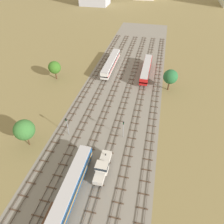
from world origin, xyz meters
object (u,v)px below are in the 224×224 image
(shunter_loco_centre_near, at_px, (102,167))
(diesel_railcar_centre_right_mid, at_px, (146,69))
(signal_post_near, at_px, (67,124))
(signal_post_nearest, at_px, (123,127))
(passenger_coach_left_midfar, at_px, (111,63))
(passenger_coach_centre_left_nearest, at_px, (68,193))

(shunter_loco_centre_near, relative_size, diesel_railcar_centre_right_mid, 0.41)
(shunter_loco_centre_near, xyz_separation_m, signal_post_near, (-12.01, 9.37, 1.74))
(signal_post_nearest, bearing_deg, shunter_loco_centre_near, -101.57)
(passenger_coach_left_midfar, relative_size, signal_post_near, 3.69)
(signal_post_nearest, relative_size, signal_post_near, 0.96)
(passenger_coach_centre_left_nearest, xyz_separation_m, signal_post_near, (-7.20, 17.17, 1.14))
(diesel_railcar_centre_right_mid, xyz_separation_m, signal_post_near, (-16.81, -37.36, 1.16))
(passenger_coach_centre_left_nearest, distance_m, shunter_loco_centre_near, 9.18)
(passenger_coach_centre_left_nearest, height_order, passenger_coach_left_midfar, same)
(passenger_coach_centre_left_nearest, distance_m, passenger_coach_left_midfar, 56.52)
(passenger_coach_centre_left_nearest, height_order, shunter_loco_centre_near, passenger_coach_centre_left_nearest)
(diesel_railcar_centre_right_mid, xyz_separation_m, signal_post_nearest, (-2.40, -35.00, 1.01))
(passenger_coach_centre_left_nearest, relative_size, shunter_loco_centre_near, 2.60)
(passenger_coach_centre_left_nearest, relative_size, signal_post_nearest, 3.85)
(signal_post_near, bearing_deg, shunter_loco_centre_near, -37.98)
(passenger_coach_centre_left_nearest, distance_m, signal_post_near, 18.66)
(shunter_loco_centre_near, height_order, signal_post_nearest, signal_post_nearest)
(passenger_coach_left_midfar, xyz_separation_m, signal_post_nearest, (12.01, -36.78, 0.99))
(passenger_coach_left_midfar, height_order, signal_post_nearest, signal_post_nearest)
(passenger_coach_left_midfar, bearing_deg, signal_post_near, -93.51)
(passenger_coach_centre_left_nearest, relative_size, diesel_railcar_centre_right_mid, 1.07)
(shunter_loco_centre_near, xyz_separation_m, passenger_coach_left_midfar, (-9.61, 48.52, 0.60))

